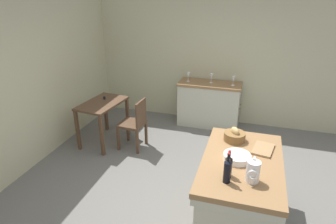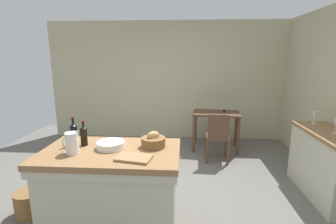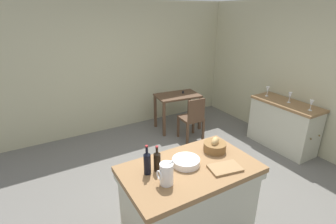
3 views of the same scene
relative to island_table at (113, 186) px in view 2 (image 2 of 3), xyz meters
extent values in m
plane|color=#66635E|center=(0.38, 0.61, -0.48)|extent=(6.76, 6.76, 0.00)
cube|color=#B7B28E|center=(0.38, 3.21, 0.82)|extent=(5.32, 0.12, 2.60)
cube|color=olive|center=(0.00, 0.00, 0.38)|extent=(1.42, 0.85, 0.06)
cube|color=#BCBAA3|center=(0.00, 0.00, 0.31)|extent=(1.40, 0.83, 0.08)
cube|color=#BCBAA3|center=(0.00, 0.00, -0.07)|extent=(1.34, 0.77, 0.83)
cube|color=olive|center=(2.64, 0.79, 0.38)|extent=(0.52, 1.21, 0.04)
cube|color=#BCBAA3|center=(2.64, 0.79, -0.06)|extent=(0.49, 1.18, 0.84)
cube|color=#513826|center=(1.39, 2.46, 0.26)|extent=(0.96, 0.66, 0.04)
cube|color=#513826|center=(0.95, 2.26, -0.12)|extent=(0.06, 0.06, 0.73)
cube|color=#513826|center=(1.78, 2.17, -0.12)|extent=(0.06, 0.06, 0.73)
cube|color=#513826|center=(1.01, 2.75, -0.12)|extent=(0.06, 0.06, 0.73)
cube|color=#513826|center=(1.83, 2.65, -0.12)|extent=(0.06, 0.06, 0.73)
cylinder|color=black|center=(1.55, 2.49, 0.31)|extent=(0.04, 0.04, 0.05)
cube|color=#513826|center=(1.35, 1.90, -0.03)|extent=(0.42, 0.42, 0.04)
cube|color=#513826|center=(1.34, 1.72, 0.20)|extent=(0.36, 0.05, 0.42)
cube|color=#513826|center=(1.54, 2.07, -0.27)|extent=(0.04, 0.04, 0.42)
cube|color=#513826|center=(1.18, 2.08, -0.27)|extent=(0.04, 0.04, 0.42)
cube|color=#513826|center=(1.52, 1.71, -0.27)|extent=(0.04, 0.04, 0.42)
cube|color=#513826|center=(1.16, 1.73, -0.27)|extent=(0.04, 0.04, 0.42)
cylinder|color=white|center=(-0.35, -0.11, 0.52)|extent=(0.13, 0.13, 0.22)
cone|color=white|center=(-0.29, -0.11, 0.64)|extent=(0.07, 0.04, 0.06)
torus|color=white|center=(-0.42, -0.11, 0.53)|extent=(0.02, 0.10, 0.10)
cylinder|color=white|center=(-0.01, 0.06, 0.44)|extent=(0.29, 0.29, 0.07)
cylinder|color=brown|center=(0.43, 0.13, 0.46)|extent=(0.26, 0.26, 0.10)
ellipsoid|color=tan|center=(0.43, 0.13, 0.53)|extent=(0.16, 0.14, 0.10)
cube|color=#99754C|center=(0.29, -0.21, 0.42)|extent=(0.36, 0.27, 0.02)
cylinder|color=black|center=(-0.32, 0.12, 0.50)|extent=(0.07, 0.07, 0.19)
cone|color=black|center=(-0.32, 0.12, 0.61)|extent=(0.07, 0.07, 0.02)
cylinder|color=black|center=(-0.32, 0.12, 0.66)|extent=(0.03, 0.03, 0.07)
cylinder|color=maroon|center=(-0.32, 0.12, 0.68)|extent=(0.03, 0.03, 0.01)
cylinder|color=black|center=(-0.43, 0.12, 0.52)|extent=(0.07, 0.07, 0.22)
cone|color=black|center=(-0.43, 0.12, 0.64)|extent=(0.07, 0.07, 0.03)
cylinder|color=black|center=(-0.43, 0.12, 0.69)|extent=(0.03, 0.03, 0.08)
cylinder|color=maroon|center=(-0.43, 0.12, 0.72)|extent=(0.03, 0.03, 0.01)
cylinder|color=white|center=(2.66, 0.77, 0.41)|extent=(0.06, 0.06, 0.00)
cylinder|color=white|center=(2.66, 0.77, 0.45)|extent=(0.01, 0.01, 0.07)
cone|color=white|center=(2.66, 0.77, 0.54)|extent=(0.07, 0.07, 0.11)
cylinder|color=white|center=(2.62, 1.22, 0.41)|extent=(0.06, 0.06, 0.00)
cylinder|color=white|center=(2.62, 1.22, 0.45)|extent=(0.01, 0.01, 0.07)
cone|color=white|center=(2.62, 1.22, 0.54)|extent=(0.07, 0.07, 0.11)
cylinder|color=brown|center=(-1.05, 0.15, -0.34)|extent=(0.34, 0.34, 0.29)
camera|label=1|loc=(-2.83, -0.02, 2.14)|focal=31.55mm
camera|label=2|loc=(0.75, -2.36, 1.35)|focal=26.43mm
camera|label=3|loc=(-1.33, -1.82, 1.93)|focal=27.15mm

